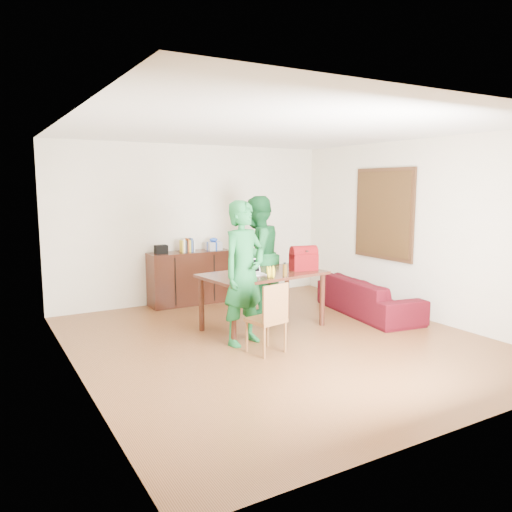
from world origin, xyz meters
TOP-DOWN VIEW (x-y plane):
  - room at (0.01, 0.13)m, footprint 5.20×5.70m
  - table at (0.13, 0.62)m, footprint 1.80×1.14m
  - chair at (-0.37, -0.30)m, footprint 0.45×0.44m
  - person_near at (-0.43, 0.16)m, footprint 0.77×0.61m
  - person_far at (0.48, 1.41)m, footprint 1.09×0.97m
  - laptop at (-0.07, 0.54)m, footprint 0.31×0.23m
  - bananas at (0.02, 0.24)m, footprint 0.17×0.11m
  - bottle at (0.25, 0.25)m, footprint 0.07×0.07m
  - red_bag at (0.75, 0.53)m, footprint 0.41×0.28m
  - sofa at (1.95, 0.45)m, footprint 1.03×2.03m

SIDE VIEW (x-z plane):
  - chair at x=-0.37m, z-range -0.18..0.69m
  - sofa at x=1.95m, z-range 0.00..0.57m
  - table at x=0.13m, z-range 0.30..1.09m
  - bananas at x=0.02m, z-range 0.80..0.86m
  - laptop at x=-0.07m, z-range 0.74..0.94m
  - bottle at x=0.25m, z-range 0.80..0.98m
  - person_near at x=-0.43m, z-range 0.00..1.83m
  - person_far at x=0.48m, z-range 0.00..1.85m
  - red_bag at x=0.75m, z-range 0.80..1.08m
  - room at x=0.01m, z-range -0.14..2.76m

